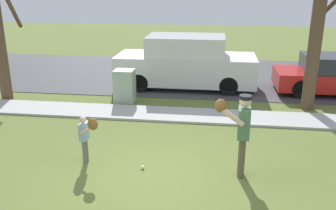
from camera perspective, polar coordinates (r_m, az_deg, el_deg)
name	(u,v)px	position (r m, az deg, el deg)	size (l,w,h in m)	color
ground_plane	(177,117)	(10.64, 1.38, -1.83)	(48.00, 48.00, 0.00)	olive
sidewalk_strip	(177,115)	(10.72, 1.44, -1.49)	(36.00, 1.20, 0.06)	#B2B2AD
road_surface	(190,75)	(15.50, 3.48, 4.74)	(36.00, 6.80, 0.02)	#424244
person_adult	(241,127)	(7.22, 11.33, -3.35)	(0.70, 0.60, 1.69)	brown
person_child	(86,133)	(7.92, -12.57, -4.23)	(0.46, 0.43, 1.09)	#6B6656
baseball	(143,167)	(7.79, -3.97, -9.62)	(0.07, 0.07, 0.07)	white
utility_cabinet	(125,86)	(11.91, -6.76, 2.95)	(0.63, 0.56, 1.06)	#9EB293
street_tree_near	(318,20)	(11.55, 22.29, 12.18)	(1.85, 1.88, 5.06)	brown
parked_van_white	(186,63)	(13.46, 2.78, 6.52)	(5.00, 1.95, 1.88)	silver
parked_hatchback_red	(335,75)	(13.94, 24.54, 4.24)	(4.00, 1.75, 1.33)	red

